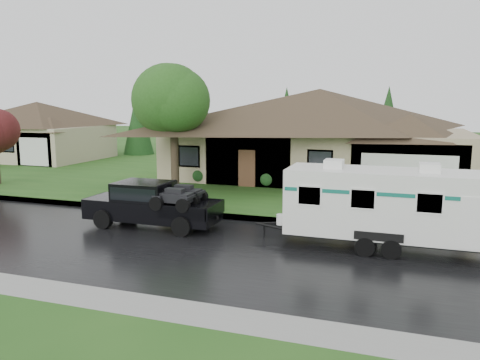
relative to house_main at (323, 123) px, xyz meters
name	(u,v)px	position (x,y,z in m)	size (l,w,h in m)	color
ground	(206,232)	(-2.29, -13.84, -3.59)	(140.00, 140.00, 0.00)	#245219
road	(183,246)	(-2.29, -15.84, -3.59)	(140.00, 8.00, 0.01)	black
curb	(226,216)	(-2.29, -11.59, -3.52)	(140.00, 0.50, 0.15)	gray
lawn	(291,174)	(-2.29, 1.16, -3.52)	(140.00, 26.00, 0.15)	#245219
house_main	(323,123)	(0.00, 0.00, 0.00)	(19.44, 10.80, 6.90)	tan
house_far	(39,126)	(-24.07, 2.02, -0.62)	(10.80, 8.64, 5.80)	tan
tree_left_green	(173,103)	(-6.93, -7.10, 1.29)	(4.12, 4.12, 6.82)	#382B1E
shrub_row	(304,180)	(-0.29, -4.54, -2.94)	(13.60, 1.00, 1.00)	#143814
pickup_truck	(150,203)	(-4.68, -13.83, -2.63)	(5.38, 2.04, 1.79)	black
travel_trailer	(381,203)	(4.12, -13.83, -2.01)	(6.63, 2.33, 2.98)	white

